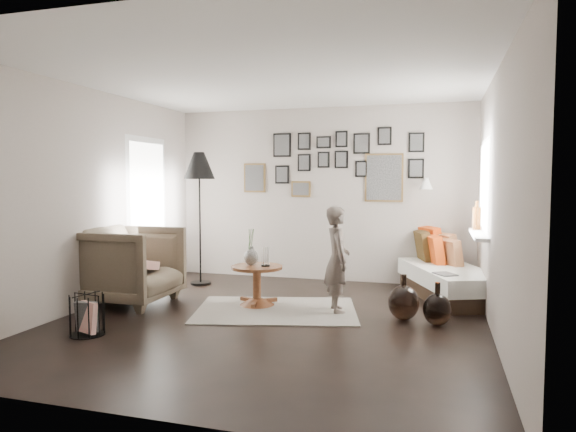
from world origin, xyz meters
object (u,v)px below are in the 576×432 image
(daybed, at_px, (449,276))
(armchair, at_px, (131,265))
(vase, at_px, (251,254))
(demijohn_large, at_px, (404,302))
(pedestal_table, at_px, (257,287))
(child, at_px, (337,259))
(demijohn_small, at_px, (437,309))
(floor_lamp, at_px, (199,171))
(magazine_basket, at_px, (87,315))

(daybed, relative_size, armchair, 1.84)
(vase, height_order, armchair, armchair)
(daybed, xyz_separation_m, armchair, (-3.74, -1.50, 0.20))
(vase, height_order, demijohn_large, vase)
(pedestal_table, height_order, child, child)
(vase, bearing_deg, armchair, -166.04)
(pedestal_table, height_order, vase, vase)
(vase, height_order, demijohn_small, vase)
(floor_lamp, distance_m, demijohn_large, 3.50)
(armchair, bearing_deg, magazine_basket, -165.46)
(vase, height_order, daybed, vase)
(pedestal_table, distance_m, demijohn_large, 1.75)
(armchair, bearing_deg, daybed, -68.29)
(armchair, xyz_separation_m, child, (2.50, 0.33, 0.14))
(demijohn_large, height_order, child, child)
(vase, relative_size, demijohn_large, 0.89)
(daybed, height_order, child, child)
(daybed, xyz_separation_m, demijohn_large, (-0.48, -1.32, -0.08))
(pedestal_table, height_order, demijohn_large, demijohn_large)
(daybed, xyz_separation_m, child, (-1.24, -1.17, 0.34))
(floor_lamp, distance_m, magazine_basket, 2.94)
(floor_lamp, relative_size, magazine_basket, 4.76)
(armchair, xyz_separation_m, demijohn_small, (3.61, 0.06, -0.30))
(pedestal_table, relative_size, child, 0.51)
(floor_lamp, height_order, demijohn_large, floor_lamp)
(daybed, relative_size, magazine_basket, 4.75)
(pedestal_table, xyz_separation_m, daybed, (2.23, 1.17, 0.05))
(demijohn_small, xyz_separation_m, child, (-1.11, 0.27, 0.44))
(pedestal_table, height_order, armchair, armchair)
(floor_lamp, bearing_deg, demijohn_small, -20.68)
(armchair, relative_size, demijohn_small, 2.29)
(demijohn_large, bearing_deg, armchair, -176.76)
(pedestal_table, relative_size, armchair, 0.60)
(vase, relative_size, daybed, 0.23)
(armchair, relative_size, floor_lamp, 0.54)
(floor_lamp, bearing_deg, armchair, -102.36)
(pedestal_table, distance_m, daybed, 2.51)
(vase, relative_size, floor_lamp, 0.23)
(demijohn_large, relative_size, child, 0.41)
(vase, xyz_separation_m, demijohn_large, (1.82, -0.17, -0.43))
(armchair, relative_size, magazine_basket, 2.59)
(vase, bearing_deg, demijohn_small, -7.68)
(pedestal_table, xyz_separation_m, child, (0.98, -0.01, 0.38))
(vase, distance_m, demijohn_small, 2.24)
(daybed, relative_size, child, 1.57)
(pedestal_table, relative_size, daybed, 0.32)
(pedestal_table, xyz_separation_m, vase, (-0.08, 0.02, 0.40))
(demijohn_small, bearing_deg, vase, 172.32)
(vase, distance_m, floor_lamp, 1.82)
(magazine_basket, height_order, child, child)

